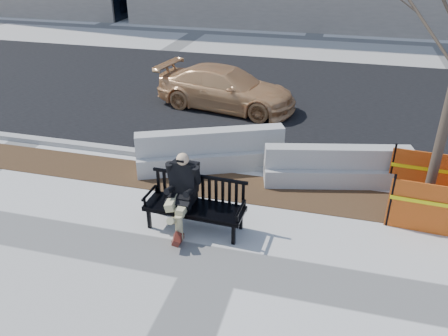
{
  "coord_description": "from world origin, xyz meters",
  "views": [
    {
      "loc": [
        1.72,
        -5.73,
        4.99
      ],
      "look_at": [
        -0.22,
        1.52,
        1.03
      ],
      "focal_mm": 36.37,
      "sensor_mm": 36.0,
      "label": 1
    }
  ],
  "objects_px": {
    "jersey_barrier_right": "(334,183)",
    "bench": "(195,228)",
    "sedan": "(226,108)",
    "tree_fence": "(423,213)",
    "jersey_barrier_left": "(211,168)",
    "seated_man": "(184,224)"
  },
  "relations": [
    {
      "from": "tree_fence",
      "to": "jersey_barrier_left",
      "type": "relative_size",
      "value": 1.62
    },
    {
      "from": "sedan",
      "to": "jersey_barrier_left",
      "type": "xyz_separation_m",
      "value": [
        0.7,
        -4.06,
        0.0
      ]
    },
    {
      "from": "jersey_barrier_right",
      "to": "bench",
      "type": "bearing_deg",
      "value": -148.74
    },
    {
      "from": "sedan",
      "to": "bench",
      "type": "bearing_deg",
      "value": -160.63
    },
    {
      "from": "tree_fence",
      "to": "jersey_barrier_right",
      "type": "bearing_deg",
      "value": 156.87
    },
    {
      "from": "tree_fence",
      "to": "sedan",
      "type": "bearing_deg",
      "value": 137.95
    },
    {
      "from": "jersey_barrier_right",
      "to": "seated_man",
      "type": "bearing_deg",
      "value": -152.34
    },
    {
      "from": "seated_man",
      "to": "tree_fence",
      "type": "relative_size",
      "value": 0.27
    },
    {
      "from": "bench",
      "to": "tree_fence",
      "type": "distance_m",
      "value": 4.53
    },
    {
      "from": "sedan",
      "to": "jersey_barrier_right",
      "type": "distance_m",
      "value": 5.38
    },
    {
      "from": "sedan",
      "to": "seated_man",
      "type": "bearing_deg",
      "value": -162.79
    },
    {
      "from": "seated_man",
      "to": "jersey_barrier_left",
      "type": "xyz_separation_m",
      "value": [
        -0.14,
        2.34,
        0.0
      ]
    },
    {
      "from": "jersey_barrier_left",
      "to": "sedan",
      "type": "bearing_deg",
      "value": 75.46
    },
    {
      "from": "tree_fence",
      "to": "sedan",
      "type": "distance_m",
      "value": 7.16
    },
    {
      "from": "tree_fence",
      "to": "sedan",
      "type": "xyz_separation_m",
      "value": [
        -5.32,
        4.79,
        0.0
      ]
    },
    {
      "from": "jersey_barrier_left",
      "to": "jersey_barrier_right",
      "type": "relative_size",
      "value": 1.09
    },
    {
      "from": "bench",
      "to": "sedan",
      "type": "relative_size",
      "value": 0.43
    },
    {
      "from": "seated_man",
      "to": "jersey_barrier_left",
      "type": "bearing_deg",
      "value": 96.11
    },
    {
      "from": "bench",
      "to": "jersey_barrier_left",
      "type": "distance_m",
      "value": 2.44
    },
    {
      "from": "bench",
      "to": "tree_fence",
      "type": "bearing_deg",
      "value": 24.12
    },
    {
      "from": "bench",
      "to": "jersey_barrier_left",
      "type": "relative_size",
      "value": 0.56
    },
    {
      "from": "bench",
      "to": "tree_fence",
      "type": "xyz_separation_m",
      "value": [
        4.22,
        1.67,
        0.0
      ]
    }
  ]
}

